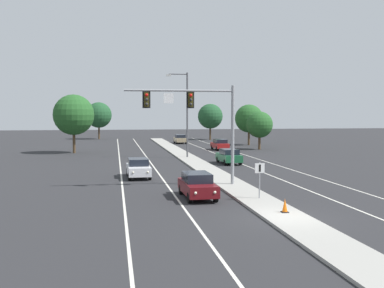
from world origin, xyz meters
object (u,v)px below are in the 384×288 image
car_oncoming_darkred (197,185)px  tree_far_right_a (249,119)px  car_receding_green (229,156)px  tree_far_left_b (99,115)px  overhead_signal_mast (198,113)px  car_oncoming_white (138,168)px  median_sign_post (260,175)px  car_receding_tan (180,139)px  traffic_cone_median_nose (285,206)px  street_lamp_median (185,110)px  tree_far_left_a (74,115)px  tree_far_right_c (260,125)px  car_receding_red (220,144)px  tree_far_right_b (210,116)px

car_oncoming_darkred → tree_far_right_a: 48.94m
car_receding_green → tree_far_left_b: (-15.17, 49.58, 4.20)m
overhead_signal_mast → car_oncoming_white: size_ratio=1.77×
car_oncoming_darkred → car_receding_green: size_ratio=1.00×
median_sign_post → tree_far_left_b: (-11.97, 69.58, 3.43)m
car_receding_tan → tree_far_left_b: bearing=132.2°
car_oncoming_darkred → traffic_cone_median_nose: bearing=-56.8°
street_lamp_median → tree_far_left_a: (-13.70, 9.35, -0.64)m
median_sign_post → traffic_cone_median_nose: bearing=-89.2°
tree_far_right_c → overhead_signal_mast: bearing=-115.3°
car_receding_tan → tree_far_right_a: size_ratio=0.65×
car_receding_red → tree_far_left_a: size_ratio=0.57×
median_sign_post → car_receding_green: 20.27m
car_oncoming_darkred → tree_far_right_c: bearing=66.2°
median_sign_post → street_lamp_median: size_ratio=0.22×
car_receding_green → car_receding_red: 18.24m
tree_far_left_a → tree_far_right_a: bearing=21.8°
tree_far_left_b → tree_far_right_b: tree_far_left_b is taller
median_sign_post → tree_far_left_b: 70.68m
traffic_cone_median_nose → tree_far_left_a: (-14.17, 40.10, 4.64)m
car_oncoming_white → car_oncoming_darkred: bearing=-71.9°
overhead_signal_mast → median_sign_post: size_ratio=3.62×
overhead_signal_mast → median_sign_post: 7.39m
street_lamp_median → tree_far_right_a: 24.87m
street_lamp_median → car_receding_red: 14.09m
car_oncoming_darkred → car_receding_green: same height
car_receding_tan → car_receding_red: bearing=-76.5°
overhead_signal_mast → tree_far_right_a: (16.39, 41.45, -0.88)m
car_oncoming_white → overhead_signal_mast: bearing=-54.0°
traffic_cone_median_nose → car_receding_tan: bearing=87.3°
car_oncoming_darkred → street_lamp_median: bearing=82.8°
tree_far_left_b → car_oncoming_darkred: bearing=-83.0°
car_oncoming_darkred → tree_far_right_a: (17.23, 45.66, 3.66)m
car_receding_tan → tree_far_left_a: tree_far_left_a is taller
traffic_cone_median_nose → tree_far_left_a: bearing=109.5°
car_oncoming_darkred → tree_far_left_b: 68.71m
traffic_cone_median_nose → tree_far_right_a: size_ratio=0.11×
overhead_signal_mast → car_oncoming_white: 8.23m
median_sign_post → car_receding_tan: 53.38m
car_receding_tan → tree_far_left_a: size_ratio=0.57×
overhead_signal_mast → car_receding_tan: overhead_signal_mast is taller
overhead_signal_mast → tree_far_right_b: (13.20, 57.84, -0.59)m
car_oncoming_darkred → tree_far_right_b: (14.04, 62.05, 3.96)m
car_receding_tan → traffic_cone_median_nose: bearing=-92.7°
car_receding_green → car_receding_tan: size_ratio=1.01×
street_lamp_median → car_receding_tan: (3.19, 26.60, -4.97)m
car_oncoming_darkred → tree_far_right_c: size_ratio=0.80×
car_oncoming_darkred → tree_far_right_b: 63.75m
tree_far_right_a → car_receding_red: bearing=-128.0°
overhead_signal_mast → tree_far_left_b: size_ratio=1.04×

